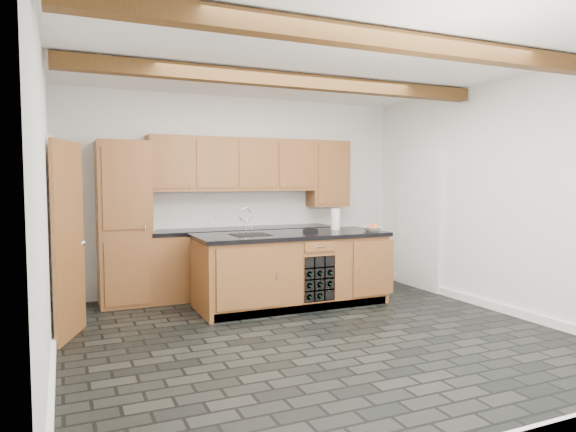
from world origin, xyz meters
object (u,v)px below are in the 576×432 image
object	(u,v)px
island	(292,269)
fruit_bowl	(372,229)
kitchen_scale	(310,230)
paper_towel	(336,219)

from	to	relation	value
island	fruit_bowl	distance (m)	1.20
kitchen_scale	paper_towel	bearing A→B (deg)	44.37
kitchen_scale	fruit_bowl	size ratio (longest dim) A/B	0.93
kitchen_scale	fruit_bowl	xyz separation A→B (m)	(0.80, -0.22, 0.00)
paper_towel	island	bearing A→B (deg)	-165.53
kitchen_scale	paper_towel	world-z (taller)	paper_towel
fruit_bowl	kitchen_scale	bearing A→B (deg)	164.46
island	kitchen_scale	xyz separation A→B (m)	(0.27, 0.01, 0.49)
fruit_bowl	paper_towel	bearing A→B (deg)	129.43
island	fruit_bowl	size ratio (longest dim) A/B	10.30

